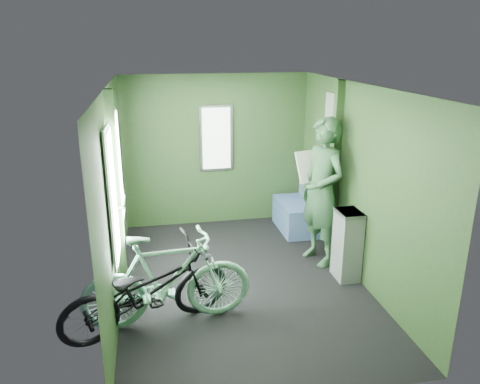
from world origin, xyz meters
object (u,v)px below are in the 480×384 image
(bicycle_black, at_px, (151,330))
(bicycle_mint, at_px, (170,324))
(passenger, at_px, (322,192))
(bench_seat, at_px, (297,212))
(waste_box, at_px, (347,245))

(bicycle_black, relative_size, bicycle_mint, 1.02)
(bicycle_black, distance_m, passenger, 2.65)
(bench_seat, bearing_deg, waste_box, -86.15)
(bicycle_mint, xyz_separation_m, bench_seat, (2.04, 2.17, 0.28))
(bicycle_black, bearing_deg, waste_box, -93.90)
(passenger, bearing_deg, bench_seat, 158.94)
(bench_seat, bearing_deg, passenger, -92.73)
(passenger, height_order, bench_seat, passenger)
(bicycle_mint, height_order, bench_seat, bench_seat)
(bicycle_black, bearing_deg, passenger, -81.65)
(waste_box, bearing_deg, passenger, 107.67)
(passenger, relative_size, waste_box, 2.19)
(bicycle_black, bearing_deg, bench_seat, -64.65)
(bicycle_black, height_order, bicycle_mint, bicycle_mint)
(passenger, distance_m, bench_seat, 1.26)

